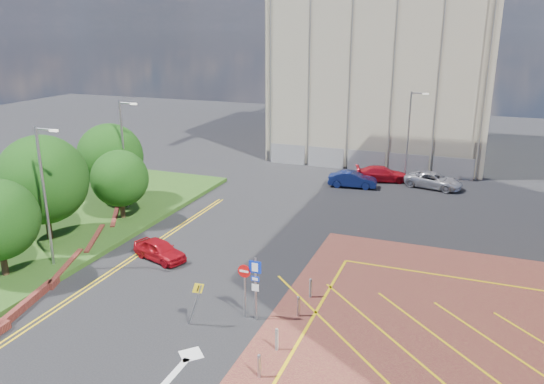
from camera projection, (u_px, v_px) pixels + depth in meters
The scene contains 18 objects.
ground at pixel (238, 328), 24.54m from camera, with size 140.00×140.00×0.00m, color black.
grass_bed at pixel (32, 230), 35.94m from camera, with size 14.00×32.00×0.30m, color #2A4C18.
retaining_wall at pixel (64, 267), 30.26m from camera, with size 6.06×20.33×0.40m.
tree_b at pixel (43, 180), 32.99m from camera, with size 5.60×5.60×6.74m.
tree_c at pixel (120, 178), 37.08m from camera, with size 4.00×4.00×4.90m.
tree_d at pixel (110, 156), 40.57m from camera, with size 5.00×5.00×6.08m.
lamp_left_near at pixel (45, 192), 29.14m from camera, with size 1.53×0.16×8.00m.
lamp_left_far at pixel (124, 151), 38.74m from camera, with size 1.53×0.16×8.00m.
lamp_back at pixel (409, 133), 46.84m from camera, with size 1.53×0.16×8.00m.
sign_cluster at pixel (251, 282), 24.73m from camera, with size 1.17×0.12×3.20m.
warning_sign at pixel (196, 299), 24.26m from camera, with size 0.84×0.43×2.24m.
bollard_row at pixel (271, 349), 22.13m from camera, with size 0.14×11.14×0.90m.
construction_building at pixel (389, 50), 56.96m from camera, with size 21.20×19.20×22.00m, color #ACA48D.
construction_fence at pixel (376, 162), 50.67m from camera, with size 21.60×0.06×2.00m, color gray.
car_red_left at pixel (160, 250), 31.60m from camera, with size 1.46×3.62×1.23m, color #AE0E19.
car_blue_back at pixel (353, 179), 45.95m from camera, with size 1.45×4.15×1.37m, color navy.
car_red_back at pixel (382, 174), 47.71m from camera, with size 1.90×4.67×1.36m, color red.
car_silver_back at pixel (434, 180), 45.73m from camera, with size 2.23×4.83×1.34m, color silver.
Camera 1 is at (9.13, -19.57, 13.34)m, focal length 35.00 mm.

